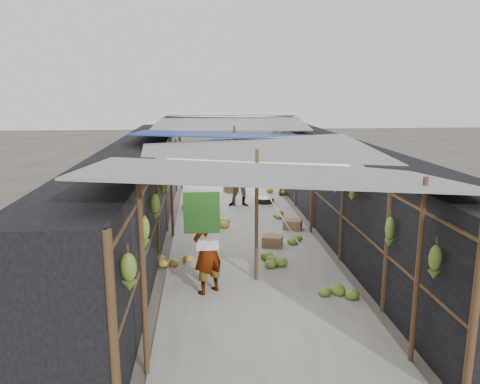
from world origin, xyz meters
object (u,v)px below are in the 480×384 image
object	(u,v)px
black_basin	(264,200)
vendor_seated	(280,186)
shopper_blue	(241,180)
crate_near	(272,242)
vendor_elderly	(208,250)

from	to	relation	value
black_basin	vendor_seated	world-z (taller)	vendor_seated
shopper_blue	vendor_seated	xyz separation A→B (m)	(1.48, 1.39, -0.47)
shopper_blue	black_basin	bearing A→B (deg)	33.42
crate_near	shopper_blue	world-z (taller)	shopper_blue
black_basin	vendor_elderly	bearing A→B (deg)	-105.93
shopper_blue	crate_near	bearing A→B (deg)	-76.68
vendor_elderly	crate_near	bearing A→B (deg)	-159.94
black_basin	vendor_elderly	size ratio (longest dim) A/B	0.38
vendor_elderly	shopper_blue	distance (m)	6.65
shopper_blue	vendor_seated	world-z (taller)	shopper_blue
vendor_seated	vendor_elderly	bearing A→B (deg)	-24.09
crate_near	vendor_seated	size ratio (longest dim) A/B	0.60
crate_near	vendor_elderly	size ratio (longest dim) A/B	0.28
crate_near	vendor_elderly	xyz separation A→B (m)	(-1.57, -2.48, 0.70)
crate_near	black_basin	xyz separation A→B (m)	(0.41, 4.46, -0.04)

